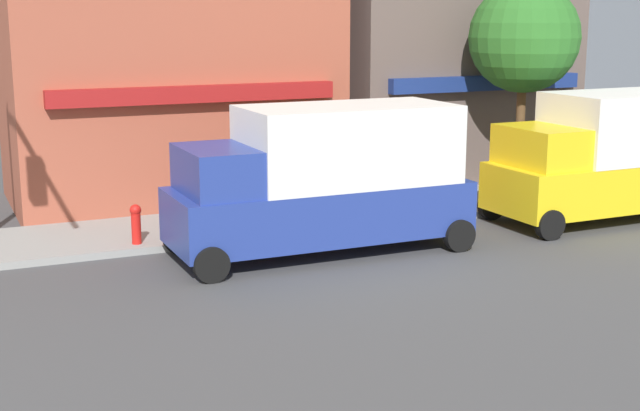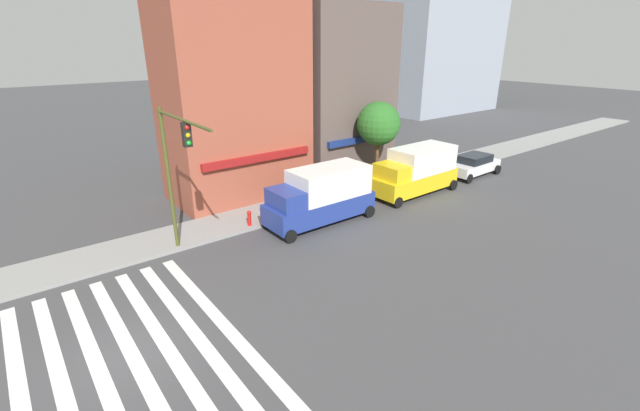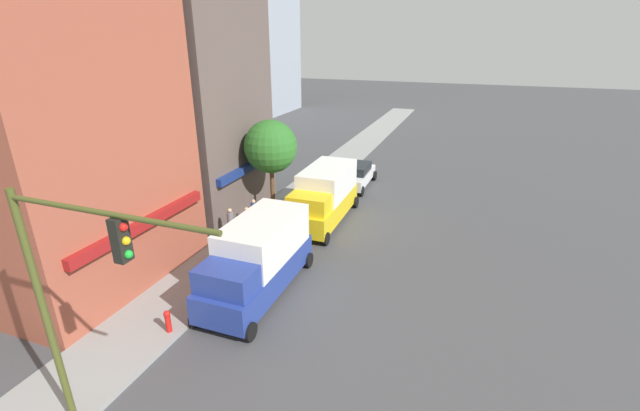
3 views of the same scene
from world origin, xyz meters
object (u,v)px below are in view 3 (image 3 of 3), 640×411
(sedan_white, at_px, (356,175))
(street_tree, at_px, (271,147))
(box_truck_yellow, at_px, (324,195))
(pedestrian_white_shirt, at_px, (247,223))
(pedestrian_grey_coat, at_px, (231,224))
(pedestrian_blue_shirt, at_px, (254,214))
(fire_hydrant, at_px, (168,320))
(traffic_signal, at_px, (72,285))
(box_truck_blue, at_px, (258,258))

(sedan_white, bearing_deg, street_tree, 157.22)
(box_truck_yellow, xyz_separation_m, pedestrian_white_shirt, (-3.88, 2.71, -0.51))
(box_truck_yellow, relative_size, pedestrian_grey_coat, 3.52)
(sedan_white, xyz_separation_m, pedestrian_blue_shirt, (-9.25, 2.91, 0.23))
(fire_hydrant, xyz_separation_m, street_tree, (10.48, 1.10, 3.63))
(fire_hydrant, distance_m, street_tree, 11.14)
(pedestrian_blue_shirt, relative_size, fire_hydrant, 2.10)
(traffic_signal, height_order, pedestrian_grey_coat, traffic_signal)
(fire_hydrant, bearing_deg, pedestrian_blue_shirt, 8.11)
(box_truck_yellow, bearing_deg, pedestrian_white_shirt, 144.26)
(traffic_signal, bearing_deg, pedestrian_blue_shirt, 10.99)
(pedestrian_white_shirt, height_order, fire_hydrant, pedestrian_white_shirt)
(street_tree, bearing_deg, traffic_signal, -170.93)
(box_truck_blue, bearing_deg, pedestrian_grey_coat, 44.78)
(box_truck_blue, relative_size, sedan_white, 1.39)
(fire_hydrant, bearing_deg, sedan_white, -5.48)
(traffic_signal, relative_size, street_tree, 1.22)
(box_truck_blue, xyz_separation_m, pedestrian_white_shirt, (3.85, 2.71, -0.51))
(box_truck_yellow, xyz_separation_m, sedan_white, (6.46, 0.00, -0.75))
(sedan_white, height_order, pedestrian_blue_shirt, pedestrian_blue_shirt)
(pedestrian_white_shirt, relative_size, fire_hydrant, 2.10)
(pedestrian_blue_shirt, bearing_deg, box_truck_blue, 26.23)
(fire_hydrant, bearing_deg, pedestrian_grey_coat, 13.76)
(box_truck_blue, xyz_separation_m, sedan_white, (14.18, 0.00, -0.75))
(traffic_signal, distance_m, fire_hydrant, 5.75)
(traffic_signal, relative_size, fire_hydrant, 8.04)
(sedan_white, relative_size, pedestrian_grey_coat, 2.51)
(traffic_signal, height_order, pedestrian_blue_shirt, traffic_signal)
(pedestrian_blue_shirt, bearing_deg, fire_hydrant, 3.86)
(traffic_signal, distance_m, pedestrian_grey_coat, 11.82)
(box_truck_blue, height_order, pedestrian_white_shirt, box_truck_blue)
(box_truck_yellow, relative_size, street_tree, 1.12)
(traffic_signal, height_order, sedan_white, traffic_signal)
(pedestrian_white_shirt, height_order, pedestrian_grey_coat, same)
(box_truck_yellow, distance_m, street_tree, 3.94)
(fire_hydrant, bearing_deg, box_truck_yellow, -8.58)
(box_truck_blue, distance_m, pedestrian_blue_shirt, 5.75)
(traffic_signal, distance_m, pedestrian_blue_shirt, 13.12)
(box_truck_yellow, relative_size, sedan_white, 1.40)
(box_truck_yellow, distance_m, sedan_white, 6.50)
(box_truck_blue, distance_m, fire_hydrant, 4.04)
(traffic_signal, bearing_deg, box_truck_yellow, -1.89)
(sedan_white, relative_size, pedestrian_blue_shirt, 2.51)
(box_truck_blue, distance_m, sedan_white, 14.20)
(traffic_signal, height_order, box_truck_yellow, traffic_signal)
(box_truck_blue, xyz_separation_m, fire_hydrant, (-3.54, 1.70, -0.97))
(traffic_signal, distance_m, pedestrian_white_shirt, 12.06)
(box_truck_blue, distance_m, pedestrian_white_shirt, 4.73)
(box_truck_yellow, height_order, pedestrian_grey_coat, box_truck_yellow)
(sedan_white, distance_m, pedestrian_grey_coat, 11.28)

